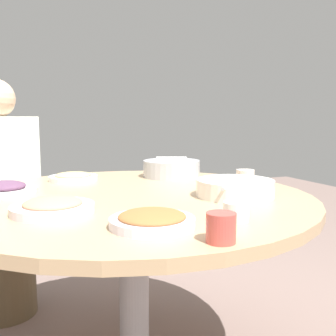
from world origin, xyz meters
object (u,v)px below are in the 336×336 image
soup_bowl (235,188)px  tea_cup_far (221,228)px  stool_for_diner_left (5,274)px  dish_shrimp (53,207)px  tea_cup_side (236,212)px  dish_eggplant (4,189)px  rice_bowl (172,168)px  round_dining_table (133,218)px  dish_tofu_braise (152,220)px  tea_cup_near (245,177)px  dish_noodles (73,177)px

soup_bowl → tea_cup_far: tea_cup_far is taller
tea_cup_far → stool_for_diner_left: bearing=110.0°
dish_shrimp → tea_cup_far: tea_cup_far is taller
tea_cup_far → tea_cup_side: (0.13, 0.14, -0.01)m
dish_eggplant → rice_bowl: bearing=11.2°
round_dining_table → dish_tofu_braise: size_ratio=5.89×
rice_bowl → tea_cup_near: bearing=-56.0°
dish_shrimp → stool_for_diner_left: bearing=100.3°
dish_shrimp → stool_for_diner_left: (-0.17, 0.91, -0.53)m
dish_noodles → tea_cup_near: tea_cup_near is taller
rice_bowl → soup_bowl: rice_bowl is taller
rice_bowl → tea_cup_far: 0.97m
soup_bowl → dish_noodles: bearing=129.4°
tea_cup_side → rice_bowl: bearing=79.6°
dish_noodles → stool_for_diner_left: (-0.31, 0.33, -0.53)m
tea_cup_near → tea_cup_far: (-0.48, -0.62, 0.00)m
dish_shrimp → tea_cup_far: size_ratio=3.55×
soup_bowl → dish_tofu_braise: (-0.40, -0.25, -0.01)m
round_dining_table → dish_eggplant: (-0.43, 0.20, 0.10)m
round_dining_table → dish_shrimp: (-0.29, -0.17, 0.11)m
tea_cup_side → dish_eggplant: bearing=132.0°
tea_cup_side → stool_for_diner_left: (-0.61, 1.19, -0.54)m
dish_noodles → tea_cup_side: bearing=-70.8°
round_dining_table → dish_eggplant: 0.49m
rice_bowl → tea_cup_side: (-0.14, -0.79, -0.01)m
soup_bowl → dish_noodles: 0.75m
dish_noodles → stool_for_diner_left: 0.70m
tea_cup_near → dish_shrimp: bearing=-165.5°
rice_bowl → tea_cup_far: size_ratio=3.92×
stool_for_diner_left → tea_cup_near: bearing=-36.2°
round_dining_table → stool_for_diner_left: round_dining_table is taller
round_dining_table → tea_cup_side: bearing=-71.1°
dish_noodles → tea_cup_side: size_ratio=3.05×
dish_tofu_braise → stool_for_diner_left: (-0.38, 1.16, -0.53)m
round_dining_table → dish_tofu_braise: dish_tofu_braise is taller
dish_noodles → tea_cup_near: (0.65, -0.38, 0.01)m
dish_eggplant → dish_shrimp: same height
round_dining_table → soup_bowl: bearing=-26.2°
soup_bowl → tea_cup_side: 0.33m
round_dining_table → soup_bowl: 0.38m
tea_cup_side → dish_shrimp: bearing=148.1°
round_dining_table → tea_cup_near: tea_cup_near is taller
rice_bowl → tea_cup_side: 0.80m
dish_shrimp → dish_tofu_braise: size_ratio=1.10×
round_dining_table → stool_for_diner_left: 0.97m
tea_cup_far → stool_for_diner_left: tea_cup_far is taller
tea_cup_near → dish_noodles: bearing=150.0°
soup_bowl → dish_tofu_braise: 0.47m
tea_cup_far → soup_bowl: bearing=54.5°
dish_eggplant → tea_cup_near: size_ratio=3.10×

